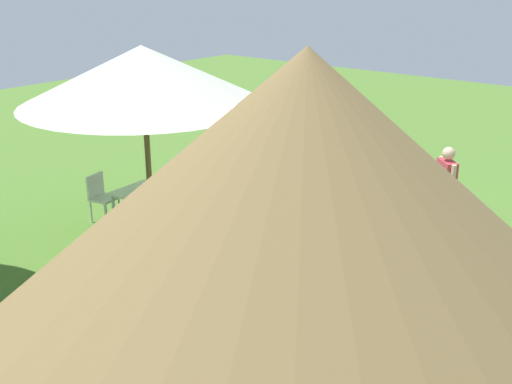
{
  "coord_description": "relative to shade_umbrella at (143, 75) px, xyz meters",
  "views": [
    {
      "loc": [
        -5.13,
        7.95,
        4.55
      ],
      "look_at": [
        1.03,
        0.36,
        1.0
      ],
      "focal_mm": 43.65,
      "sensor_mm": 36.0,
      "label": 1
    }
  ],
  "objects": [
    {
      "name": "ground_plane",
      "position": [
        -2.94,
        -1.02,
        -2.84
      ],
      "size": [
        36.0,
        36.0,
        0.0
      ],
      "primitive_type": "plane",
      "color": "#4A7229"
    },
    {
      "name": "shade_umbrella",
      "position": [
        0.0,
        0.0,
        0.0
      ],
      "size": [
        4.21,
        4.21,
        3.33
      ],
      "color": "brown",
      "rests_on": "ground_plane"
    },
    {
      "name": "patio_dining_table",
      "position": [
        -0.0,
        0.0,
        -2.19
      ],
      "size": [
        1.27,
        0.98,
        0.74
      ],
      "rotation": [
        0.0,
        0.0,
        0.05
      ],
      "color": "silver",
      "rests_on": "ground_plane"
    },
    {
      "name": "patio_chair_west_end",
      "position": [
        1.12,
        0.26,
        -2.32
      ],
      "size": [
        0.51,
        0.52,
        0.9
      ],
      "rotation": [
        0.0,
        0.0,
        -4.49
      ],
      "color": "silver",
      "rests_on": "ground_plane"
    },
    {
      "name": "patio_chair_near_lawn",
      "position": [
        -0.75,
        0.87,
        -2.32
      ],
      "size": [
        0.61,
        0.61,
        0.9
      ],
      "rotation": [
        0.0,
        0.0,
        -2.43
      ],
      "color": "silver",
      "rests_on": "ground_plane"
    },
    {
      "name": "patio_chair_east_end",
      "position": [
        -0.46,
        -1.05,
        -2.32
      ],
      "size": [
        0.57,
        0.56,
        0.9
      ],
      "rotation": [
        0.0,
        0.0,
        -0.41
      ],
      "color": "silver",
      "rests_on": "ground_plane"
    },
    {
      "name": "guest_beside_umbrella",
      "position": [
        -1.71,
        0.7,
        -1.87
      ],
      "size": [
        0.56,
        0.3,
        1.6
      ],
      "rotation": [
        0.0,
        0.0,
        2.9
      ],
      "color": "black",
      "rests_on": "ground_plane"
    },
    {
      "name": "standing_watcher",
      "position": [
        -4.19,
        -3.1,
        -1.85
      ],
      "size": [
        0.47,
        0.45,
        1.65
      ],
      "rotation": [
        0.0,
        0.0,
        -0.74
      ],
      "color": "black",
      "rests_on": "ground_plane"
    },
    {
      "name": "striped_lounge_chair",
      "position": [
        -5.85,
        0.27,
        -2.59
      ],
      "size": [
        0.95,
        0.78,
        0.59
      ],
      "rotation": [
        0.0,
        0.0,
        1.92
      ],
      "color": "teal",
      "rests_on": "ground_plane"
    },
    {
      "name": "zebra_nearest_camera",
      "position": [
        -4.0,
        -0.63,
        -1.88
      ],
      "size": [
        0.71,
        2.19,
        1.49
      ],
      "rotation": [
        0.0,
        0.0,
        3.15
      ],
      "color": "silver",
      "rests_on": "ground_plane"
    },
    {
      "name": "zebra_by_umbrella",
      "position": [
        -0.53,
        -3.2,
        -1.87
      ],
      "size": [
        1.08,
        2.08,
        1.51
      ],
      "rotation": [
        0.0,
        0.0,
        2.79
      ],
      "color": "silver",
      "rests_on": "ground_plane"
    },
    {
      "name": "zebra_toward_hut",
      "position": [
        -2.09,
        2.27,
        -1.86
      ],
      "size": [
        1.56,
        1.69,
        1.51
      ],
      "rotation": [
        0.0,
        0.0,
        3.87
      ],
      "color": "silver",
      "rests_on": "ground_plane"
    }
  ]
}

